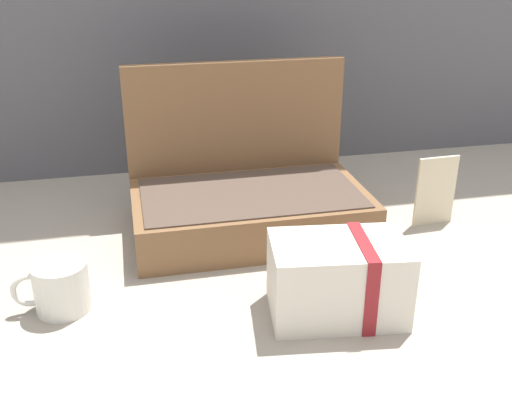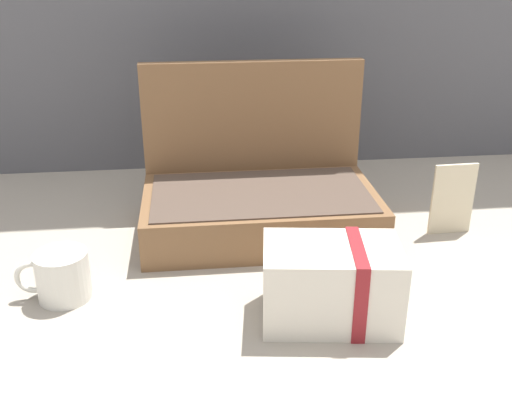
% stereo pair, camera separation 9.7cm
% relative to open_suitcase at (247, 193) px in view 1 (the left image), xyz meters
% --- Properties ---
extents(ground_plane, '(6.00, 6.00, 0.00)m').
position_rel_open_suitcase_xyz_m(ground_plane, '(-0.06, -0.19, -0.07)').
color(ground_plane, '#9E9384').
extents(open_suitcase, '(0.45, 0.28, 0.31)m').
position_rel_open_suitcase_xyz_m(open_suitcase, '(0.00, 0.00, 0.00)').
color(open_suitcase, brown).
rests_on(open_suitcase, ground_plane).
extents(cream_toiletry_bag, '(0.22, 0.15, 0.13)m').
position_rel_open_suitcase_xyz_m(cream_toiletry_bag, '(0.07, -0.33, -0.01)').
color(cream_toiletry_bag, silver).
rests_on(cream_toiletry_bag, ground_plane).
extents(coffee_mug, '(0.12, 0.09, 0.08)m').
position_rel_open_suitcase_xyz_m(coffee_mug, '(-0.35, -0.23, -0.03)').
color(coffee_mug, silver).
rests_on(coffee_mug, ground_plane).
extents(info_card_left, '(0.09, 0.01, 0.14)m').
position_rel_open_suitcase_xyz_m(info_card_left, '(0.37, -0.07, 0.00)').
color(info_card_left, beige).
rests_on(info_card_left, ground_plane).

